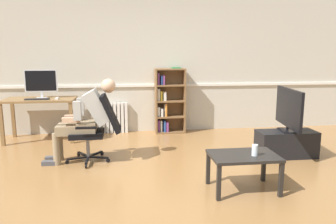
{
  "coord_description": "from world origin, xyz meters",
  "views": [
    {
      "loc": [
        -0.45,
        -3.77,
        1.55
      ],
      "look_at": [
        0.15,
        0.85,
        0.7
      ],
      "focal_mm": 34.64,
      "sensor_mm": 36.0,
      "label": 1
    }
  ],
  "objects_px": {
    "computer_mouse": "(57,98)",
    "tv_stand": "(286,144)",
    "drinking_glass": "(255,150)",
    "tv_screen": "(289,109)",
    "computer_desk": "(40,105)",
    "imac_monitor": "(41,82)",
    "keyboard": "(37,99)",
    "person_seated": "(86,118)",
    "bookshelf": "(168,102)",
    "coffee_table": "(243,159)",
    "radiator": "(109,118)",
    "office_chair": "(98,126)"
  },
  "relations": [
    {
      "from": "computer_desk",
      "to": "tv_screen",
      "type": "height_order",
      "value": "tv_screen"
    },
    {
      "from": "keyboard",
      "to": "office_chair",
      "type": "relative_size",
      "value": 0.41
    },
    {
      "from": "keyboard",
      "to": "drinking_glass",
      "type": "relative_size",
      "value": 3.17
    },
    {
      "from": "tv_stand",
      "to": "coffee_table",
      "type": "height_order",
      "value": "coffee_table"
    },
    {
      "from": "office_chair",
      "to": "person_seated",
      "type": "relative_size",
      "value": 0.82
    },
    {
      "from": "coffee_table",
      "to": "keyboard",
      "type": "bearing_deg",
      "value": 139.51
    },
    {
      "from": "office_chair",
      "to": "tv_stand",
      "type": "bearing_deg",
      "value": 86.84
    },
    {
      "from": "tv_screen",
      "to": "computer_desk",
      "type": "bearing_deg",
      "value": 77.28
    },
    {
      "from": "bookshelf",
      "to": "keyboard",
      "type": "bearing_deg",
      "value": -169.53
    },
    {
      "from": "computer_desk",
      "to": "person_seated",
      "type": "xyz_separation_m",
      "value": [
        0.94,
        -1.3,
        -0.0
      ]
    },
    {
      "from": "radiator",
      "to": "imac_monitor",
      "type": "bearing_deg",
      "value": -164.93
    },
    {
      "from": "tv_stand",
      "to": "radiator",
      "type": "bearing_deg",
      "value": 145.74
    },
    {
      "from": "bookshelf",
      "to": "tv_stand",
      "type": "height_order",
      "value": "bookshelf"
    },
    {
      "from": "coffee_table",
      "to": "tv_screen",
      "type": "bearing_deg",
      "value": 45.14
    },
    {
      "from": "coffee_table",
      "to": "person_seated",
      "type": "bearing_deg",
      "value": 146.24
    },
    {
      "from": "keyboard",
      "to": "computer_mouse",
      "type": "bearing_deg",
      "value": 3.47
    },
    {
      "from": "tv_stand",
      "to": "drinking_glass",
      "type": "bearing_deg",
      "value": -130.47
    },
    {
      "from": "imac_monitor",
      "to": "tv_screen",
      "type": "relative_size",
      "value": 0.57
    },
    {
      "from": "imac_monitor",
      "to": "tv_stand",
      "type": "height_order",
      "value": "imac_monitor"
    },
    {
      "from": "computer_desk",
      "to": "bookshelf",
      "type": "relative_size",
      "value": 0.95
    },
    {
      "from": "drinking_glass",
      "to": "computer_mouse",
      "type": "bearing_deg",
      "value": 136.29
    },
    {
      "from": "tv_stand",
      "to": "imac_monitor",
      "type": "bearing_deg",
      "value": 158.35
    },
    {
      "from": "bookshelf",
      "to": "person_seated",
      "type": "bearing_deg",
      "value": -131.08
    },
    {
      "from": "tv_stand",
      "to": "drinking_glass",
      "type": "relative_size",
      "value": 6.98
    },
    {
      "from": "imac_monitor",
      "to": "bookshelf",
      "type": "height_order",
      "value": "bookshelf"
    },
    {
      "from": "computer_mouse",
      "to": "office_chair",
      "type": "relative_size",
      "value": 0.1
    },
    {
      "from": "keyboard",
      "to": "bookshelf",
      "type": "bearing_deg",
      "value": 10.47
    },
    {
      "from": "person_seated",
      "to": "coffee_table",
      "type": "relative_size",
      "value": 1.58
    },
    {
      "from": "radiator",
      "to": "bookshelf",
      "type": "bearing_deg",
      "value": -4.94
    },
    {
      "from": "radiator",
      "to": "drinking_glass",
      "type": "bearing_deg",
      "value": -59.85
    },
    {
      "from": "drinking_glass",
      "to": "tv_screen",
      "type": "bearing_deg",
      "value": 49.48
    },
    {
      "from": "keyboard",
      "to": "office_chair",
      "type": "height_order",
      "value": "office_chair"
    },
    {
      "from": "bookshelf",
      "to": "computer_desk",
      "type": "bearing_deg",
      "value": -172.86
    },
    {
      "from": "computer_desk",
      "to": "imac_monitor",
      "type": "xyz_separation_m",
      "value": [
        0.02,
        0.08,
        0.4
      ]
    },
    {
      "from": "computer_mouse",
      "to": "person_seated",
      "type": "distance_m",
      "value": 1.34
    },
    {
      "from": "keyboard",
      "to": "computer_desk",
      "type": "bearing_deg",
      "value": 86.29
    },
    {
      "from": "person_seated",
      "to": "tv_screen",
      "type": "distance_m",
      "value": 2.97
    },
    {
      "from": "keyboard",
      "to": "tv_screen",
      "type": "distance_m",
      "value": 4.13
    },
    {
      "from": "keyboard",
      "to": "radiator",
      "type": "relative_size",
      "value": 0.56
    },
    {
      "from": "tv_stand",
      "to": "drinking_glass",
      "type": "height_order",
      "value": "drinking_glass"
    },
    {
      "from": "tv_stand",
      "to": "drinking_glass",
      "type": "distance_m",
      "value": 1.53
    },
    {
      "from": "computer_desk",
      "to": "computer_mouse",
      "type": "distance_m",
      "value": 0.36
    },
    {
      "from": "imac_monitor",
      "to": "tv_screen",
      "type": "distance_m",
      "value": 4.19
    },
    {
      "from": "radiator",
      "to": "person_seated",
      "type": "xyz_separation_m",
      "value": [
        -0.24,
        -1.69,
        0.35
      ]
    },
    {
      "from": "keyboard",
      "to": "bookshelf",
      "type": "xyz_separation_m",
      "value": [
        2.33,
        0.43,
        -0.16
      ]
    },
    {
      "from": "drinking_glass",
      "to": "computer_desk",
      "type": "bearing_deg",
      "value": 138.27
    },
    {
      "from": "person_seated",
      "to": "drinking_glass",
      "type": "relative_size",
      "value": 9.52
    },
    {
      "from": "computer_desk",
      "to": "tv_screen",
      "type": "relative_size",
      "value": 1.23
    },
    {
      "from": "computer_mouse",
      "to": "tv_stand",
      "type": "bearing_deg",
      "value": -20.55
    },
    {
      "from": "computer_mouse",
      "to": "tv_screen",
      "type": "height_order",
      "value": "tv_screen"
    }
  ]
}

